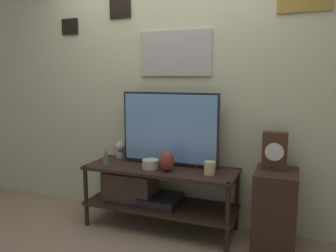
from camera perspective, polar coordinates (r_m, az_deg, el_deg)
The scene contains 11 objects.
ground_plane at distance 3.06m, azimuth -3.56°, elevation -19.37°, with size 12.00×12.00×0.00m, color #997F60.
wall_back at distance 3.25m, azimuth 0.69°, elevation 7.26°, with size 6.40×0.08×2.70m.
media_console at distance 3.20m, azimuth -3.51°, elevation -10.74°, with size 1.43×0.50×0.59m.
television at distance 3.09m, azimuth 0.27°, elevation -0.41°, with size 0.95×0.05×0.70m.
vase_wide_bowl at distance 3.04m, azimuth -3.06°, elevation -6.65°, with size 0.15×0.15×0.08m.
vase_urn_stoneware at distance 2.95m, azimuth -0.21°, elevation -6.11°, with size 0.14×0.13×0.18m.
vase_slim_bronze at distance 3.21m, azimuth -10.76°, elevation -5.23°, with size 0.08×0.08×0.16m.
candle_jar at distance 2.87m, azimuth 7.27°, elevation -7.30°, with size 0.10×0.10×0.11m.
decorative_bust at distance 3.48m, azimuth -8.31°, elevation -3.89°, with size 0.11×0.11×0.17m.
side_table at distance 2.98m, azimuth 18.14°, elevation -13.55°, with size 0.34×0.43×0.66m.
mantel_clock at distance 2.90m, azimuth 18.10°, elevation -4.11°, with size 0.20×0.11×0.32m.
Camera 1 is at (1.15, -2.44, 1.43)m, focal length 35.00 mm.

